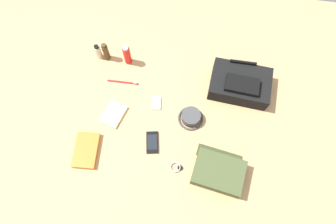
% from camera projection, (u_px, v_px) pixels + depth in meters
% --- Properties ---
extents(ground_plane, '(2.64, 2.02, 0.02)m').
position_uv_depth(ground_plane, '(168.00, 115.00, 1.70)').
color(ground_plane, tan).
rests_on(ground_plane, ground).
extents(backpack, '(0.36, 0.26, 0.13)m').
position_uv_depth(backpack, '(240.00, 84.00, 1.70)').
color(backpack, black).
rests_on(backpack, ground_plane).
extents(toiletry_pouch, '(0.29, 0.27, 0.09)m').
position_uv_depth(toiletry_pouch, '(218.00, 172.00, 1.53)').
color(toiletry_pouch, '#47512D').
rests_on(toiletry_pouch, ground_plane).
extents(bucket_hat, '(0.15, 0.15, 0.06)m').
position_uv_depth(bucket_hat, '(191.00, 117.00, 1.66)').
color(bucket_hat, '#444444').
rests_on(bucket_hat, ground_plane).
extents(lotion_bottle, '(0.04, 0.04, 0.11)m').
position_uv_depth(lotion_bottle, '(98.00, 52.00, 1.79)').
color(lotion_bottle, beige).
rests_on(lotion_bottle, ground_plane).
extents(cologne_bottle, '(0.04, 0.04, 0.14)m').
position_uv_depth(cologne_bottle, '(106.00, 52.00, 1.78)').
color(cologne_bottle, '#473319').
rests_on(cologne_bottle, ground_plane).
extents(sunscreen_spray, '(0.04, 0.04, 0.15)m').
position_uv_depth(sunscreen_spray, '(127.00, 55.00, 1.76)').
color(sunscreen_spray, red).
rests_on(sunscreen_spray, ground_plane).
extents(paperback_novel, '(0.14, 0.21, 0.03)m').
position_uv_depth(paperback_novel, '(86.00, 150.00, 1.60)').
color(paperback_novel, orange).
rests_on(paperback_novel, ground_plane).
extents(cell_phone, '(0.09, 0.14, 0.01)m').
position_uv_depth(cell_phone, '(152.00, 142.00, 1.62)').
color(cell_phone, black).
rests_on(cell_phone, ground_plane).
extents(media_player, '(0.06, 0.09, 0.01)m').
position_uv_depth(media_player, '(156.00, 103.00, 1.71)').
color(media_player, '#B7B7BC').
rests_on(media_player, ground_plane).
extents(wristwatch, '(0.07, 0.06, 0.01)m').
position_uv_depth(wristwatch, '(176.00, 167.00, 1.57)').
color(wristwatch, '#99999E').
rests_on(wristwatch, ground_plane).
extents(toothbrush, '(0.19, 0.02, 0.02)m').
position_uv_depth(toothbrush, '(124.00, 82.00, 1.77)').
color(toothbrush, red).
rests_on(toothbrush, ground_plane).
extents(notepad, '(0.15, 0.18, 0.02)m').
position_uv_depth(notepad, '(114.00, 114.00, 1.69)').
color(notepad, beige).
rests_on(notepad, ground_plane).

